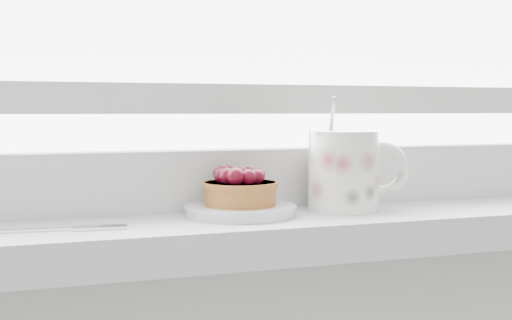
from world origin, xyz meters
name	(u,v)px	position (x,y,z in m)	size (l,w,h in m)	color
saucer	(240,211)	(0.02, 1.90, 0.95)	(0.12, 0.12, 0.01)	silver
raspberry_tart	(240,188)	(0.02, 1.90, 0.97)	(0.08, 0.08, 0.04)	brown
floral_mug	(346,169)	(0.15, 1.90, 0.99)	(0.13, 0.10, 0.13)	white
fork	(38,230)	(-0.19, 1.87, 0.94)	(0.17, 0.03, 0.00)	silver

